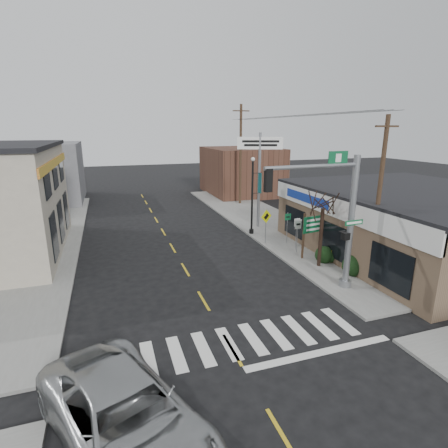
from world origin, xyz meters
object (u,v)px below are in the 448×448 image
object	(u,v)px
suv	(125,417)
traffic_signal_pole	(338,210)
utility_pole_near	(378,200)
dance_center_sign	(260,158)
bare_tree	(324,198)
lamp_post	(253,190)
guide_sign	(314,229)
utility_pole_far	(241,154)
fire_hydrant	(332,256)

from	to	relation	value
suv	traffic_signal_pole	distance (m)	12.36
utility_pole_near	dance_center_sign	bearing A→B (deg)	91.17
bare_tree	utility_pole_near	size ratio (longest dim) A/B	0.61
lamp_post	bare_tree	xyz separation A→B (m)	(1.14, -7.28, 0.71)
suv	bare_tree	size ratio (longest dim) A/B	1.23
guide_sign	dance_center_sign	world-z (taller)	dance_center_sign
guide_sign	bare_tree	world-z (taller)	bare_tree
traffic_signal_pole	guide_sign	xyz separation A→B (m)	(1.48, 4.15, -2.20)
traffic_signal_pole	guide_sign	world-z (taller)	traffic_signal_pole
utility_pole_near	guide_sign	bearing A→B (deg)	99.57
traffic_signal_pole	lamp_post	world-z (taller)	traffic_signal_pole
suv	utility_pole_far	xyz separation A→B (m)	(13.44, 26.74, 4.45)
bare_tree	utility_pole_near	bearing A→B (deg)	-61.18
suv	utility_pole_far	world-z (taller)	utility_pole_far
dance_center_sign	utility_pole_near	size ratio (longest dim) A/B	0.89
traffic_signal_pole	utility_pole_near	xyz separation A→B (m)	(2.52, 0.24, 0.28)
dance_center_sign	bare_tree	size ratio (longest dim) A/B	1.45
guide_sign	bare_tree	size ratio (longest dim) A/B	0.55
traffic_signal_pole	utility_pole_near	distance (m)	2.55
dance_center_sign	utility_pole_far	xyz separation A→B (m)	(1.92, 9.06, -0.36)
fire_hydrant	traffic_signal_pole	bearing A→B (deg)	-125.00
traffic_signal_pole	fire_hydrant	size ratio (longest dim) A/B	8.73
suv	lamp_post	xyz separation A→B (m)	(10.30, 16.01, 2.59)
guide_sign	utility_pole_near	xyz separation A→B (m)	(1.05, -3.91, 2.47)
lamp_post	bare_tree	distance (m)	7.40
traffic_signal_pole	lamp_post	size ratio (longest dim) A/B	1.18
traffic_signal_pole	lamp_post	bearing A→B (deg)	86.97
fire_hydrant	utility_pole_near	bearing A→B (deg)	-81.48
guide_sign	lamp_post	distance (m)	6.31
traffic_signal_pole	dance_center_sign	size ratio (longest dim) A/B	0.91
lamp_post	bare_tree	size ratio (longest dim) A/B	1.12
traffic_signal_pole	bare_tree	bearing A→B (deg)	65.28
suv	fire_hydrant	world-z (taller)	suv
lamp_post	dance_center_sign	bearing A→B (deg)	60.68
traffic_signal_pole	fire_hydrant	world-z (taller)	traffic_signal_pole
suv	fire_hydrant	size ratio (longest dim) A/B	8.11
utility_pole_near	lamp_post	bearing A→B (deg)	99.10
guide_sign	utility_pole_far	bearing A→B (deg)	75.45
guide_sign	utility_pole_far	size ratio (longest dim) A/B	0.28
guide_sign	dance_center_sign	distance (m)	8.47
bare_tree	guide_sign	bearing A→B (deg)	74.60
suv	traffic_signal_pole	size ratio (longest dim) A/B	0.93
suv	utility_pole_near	xyz separation A→B (m)	(12.86, 6.16, 3.57)
suv	traffic_signal_pole	world-z (taller)	traffic_signal_pole
suv	bare_tree	xyz separation A→B (m)	(11.44, 8.73, 3.30)
traffic_signal_pole	utility_pole_far	size ratio (longest dim) A/B	0.67
suv	guide_sign	bearing A→B (deg)	18.69
fire_hydrant	bare_tree	xyz separation A→B (m)	(-1.00, -0.20, 3.62)
fire_hydrant	utility_pole_far	xyz separation A→B (m)	(1.00, 17.81, 4.77)
traffic_signal_pole	bare_tree	world-z (taller)	traffic_signal_pole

